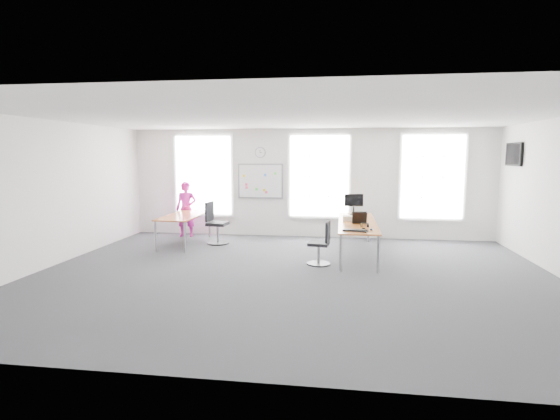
# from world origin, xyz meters

# --- Properties ---
(floor) EXTENTS (10.00, 10.00, 0.00)m
(floor) POSITION_xyz_m (0.00, 0.00, 0.00)
(floor) COLOR #27262B
(floor) RESTS_ON ground
(ceiling) EXTENTS (10.00, 10.00, 0.00)m
(ceiling) POSITION_xyz_m (0.00, 0.00, 3.00)
(ceiling) COLOR silver
(ceiling) RESTS_ON ground
(wall_back) EXTENTS (10.00, 0.00, 10.00)m
(wall_back) POSITION_xyz_m (0.00, 4.00, 1.50)
(wall_back) COLOR white
(wall_back) RESTS_ON ground
(wall_front) EXTENTS (10.00, 0.00, 10.00)m
(wall_front) POSITION_xyz_m (0.00, -4.00, 1.50)
(wall_front) COLOR white
(wall_front) RESTS_ON ground
(wall_left) EXTENTS (0.00, 10.00, 10.00)m
(wall_left) POSITION_xyz_m (-5.00, 0.00, 1.50)
(wall_left) COLOR white
(wall_left) RESTS_ON ground
(window_left) EXTENTS (1.60, 0.06, 2.20)m
(window_left) POSITION_xyz_m (-3.00, 3.97, 1.70)
(window_left) COLOR silver
(window_left) RESTS_ON wall_back
(window_mid) EXTENTS (1.60, 0.06, 2.20)m
(window_mid) POSITION_xyz_m (0.30, 3.97, 1.70)
(window_mid) COLOR silver
(window_mid) RESTS_ON wall_back
(window_right) EXTENTS (1.60, 0.06, 2.20)m
(window_right) POSITION_xyz_m (3.30, 3.97, 1.70)
(window_right) COLOR silver
(window_right) RESTS_ON wall_back
(desk_right) EXTENTS (0.84, 3.15, 0.77)m
(desk_right) POSITION_xyz_m (1.28, 1.92, 0.72)
(desk_right) COLOR #B55B2B
(desk_right) RESTS_ON ground
(desk_left) EXTENTS (0.83, 2.08, 0.76)m
(desk_left) POSITION_xyz_m (-3.08, 2.56, 0.70)
(desk_left) COLOR #B55B2B
(desk_left) RESTS_ON ground
(chair_right) EXTENTS (0.49, 0.49, 0.92)m
(chair_right) POSITION_xyz_m (0.52, 0.89, 0.40)
(chair_right) COLOR black
(chair_right) RESTS_ON ground
(chair_left) EXTENTS (0.58, 0.58, 1.08)m
(chair_left) POSITION_xyz_m (-2.30, 2.69, 0.47)
(chair_left) COLOR black
(chair_left) RESTS_ON ground
(person) EXTENTS (0.61, 0.45, 1.55)m
(person) POSITION_xyz_m (-3.39, 3.55, 0.77)
(person) COLOR #CB1D9A
(person) RESTS_ON ground
(whiteboard) EXTENTS (1.20, 0.03, 0.90)m
(whiteboard) POSITION_xyz_m (-1.35, 3.97, 1.55)
(whiteboard) COLOR white
(whiteboard) RESTS_ON wall_back
(wall_clock) EXTENTS (0.30, 0.04, 0.30)m
(wall_clock) POSITION_xyz_m (-1.35, 3.97, 2.35)
(wall_clock) COLOR gray
(wall_clock) RESTS_ON wall_back
(tv) EXTENTS (0.06, 0.90, 0.55)m
(tv) POSITION_xyz_m (4.95, 3.00, 2.30)
(tv) COLOR black
(tv) RESTS_ON wall_right
(keyboard) EXTENTS (0.52, 0.31, 0.02)m
(keyboard) POSITION_xyz_m (1.20, 0.67, 0.78)
(keyboard) COLOR black
(keyboard) RESTS_ON desk_right
(mouse) EXTENTS (0.10, 0.13, 0.04)m
(mouse) POSITION_xyz_m (1.53, 0.79, 0.79)
(mouse) COLOR black
(mouse) RESTS_ON desk_right
(lens_cap) EXTENTS (0.09, 0.09, 0.01)m
(lens_cap) POSITION_xyz_m (1.38, 1.00, 0.77)
(lens_cap) COLOR black
(lens_cap) RESTS_ON desk_right
(headphones) EXTENTS (0.17, 0.09, 0.10)m
(headphones) POSITION_xyz_m (1.41, 1.17, 0.81)
(headphones) COLOR black
(headphones) RESTS_ON desk_right
(laptop_sleeve) EXTENTS (0.33, 0.20, 0.26)m
(laptop_sleeve) POSITION_xyz_m (1.32, 1.65, 0.90)
(laptop_sleeve) COLOR black
(laptop_sleeve) RESTS_ON desk_right
(paper_stack) EXTENTS (0.33, 0.25, 0.11)m
(paper_stack) POSITION_xyz_m (1.12, 2.06, 0.82)
(paper_stack) COLOR beige
(paper_stack) RESTS_ON desk_right
(monitor) EXTENTS (0.48, 0.19, 0.53)m
(monitor) POSITION_xyz_m (1.23, 3.13, 1.09)
(monitor) COLOR black
(monitor) RESTS_ON desk_right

